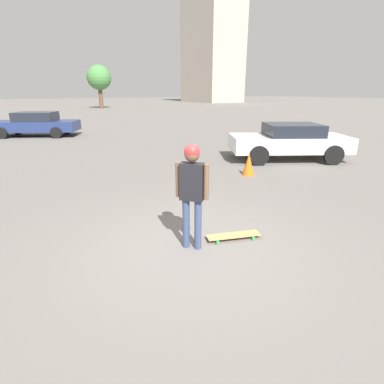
% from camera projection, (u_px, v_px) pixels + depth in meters
% --- Properties ---
extents(ground_plane, '(220.00, 220.00, 0.00)m').
position_uv_depth(ground_plane, '(192.00, 247.00, 5.17)').
color(ground_plane, slate).
extents(person, '(0.43, 0.41, 1.79)m').
position_uv_depth(person, '(192.00, 185.00, 4.80)').
color(person, '#38476B').
rests_on(person, ground_plane).
extents(skateboard, '(0.52, 1.02, 0.08)m').
position_uv_depth(skateboard, '(233.00, 235.00, 5.44)').
color(skateboard, tan).
rests_on(skateboard, ground_plane).
extents(car_parked_near, '(3.72, 4.75, 1.37)m').
position_uv_depth(car_parked_near, '(289.00, 141.00, 11.52)').
color(car_parked_near, silver).
rests_on(car_parked_near, ground_plane).
extents(car_parked_far, '(3.72, 5.08, 1.40)m').
position_uv_depth(car_parked_far, '(35.00, 124.00, 17.50)').
color(car_parked_far, navy).
rests_on(car_parked_far, ground_plane).
extents(building_block_distant, '(13.94, 8.76, 22.67)m').
position_uv_depth(building_block_distant, '(212.00, 50.00, 67.65)').
color(building_block_distant, '#B2A899').
rests_on(building_block_distant, ground_plane).
extents(tree_distant, '(3.52, 3.52, 6.15)m').
position_uv_depth(tree_distant, '(99.00, 78.00, 44.03)').
color(tree_distant, brown).
rests_on(tree_distant, ground_plane).
extents(traffic_cone, '(0.37, 0.37, 0.70)m').
position_uv_depth(traffic_cone, '(249.00, 164.00, 9.48)').
color(traffic_cone, orange).
rests_on(traffic_cone, ground_plane).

